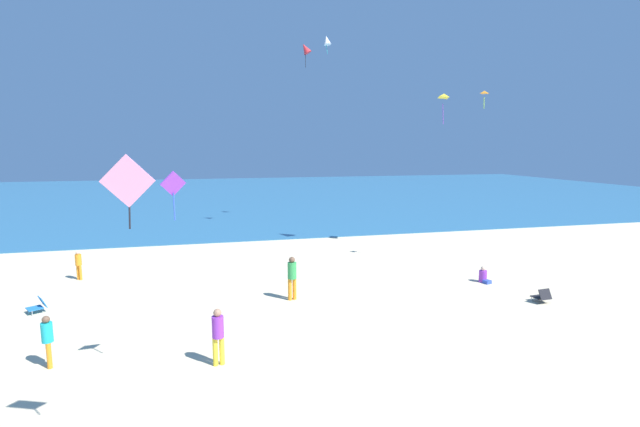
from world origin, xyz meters
TOP-DOWN VIEW (x-y plane):
  - ground_plane at (0.00, 10.00)m, footprint 120.00×120.00m
  - ocean_water at (0.00, 50.58)m, footprint 120.00×60.00m
  - beach_chair_far_right at (-10.21, 9.60)m, footprint 0.80×0.78m
  - beach_chair_far_left at (8.73, 5.99)m, footprint 0.59×0.66m
  - person_1 at (-8.40, 4.74)m, footprint 0.38×0.38m
  - person_2 at (-3.80, 3.73)m, footprint 0.37×0.37m
  - person_3 at (-0.78, 8.70)m, footprint 0.41×0.41m
  - person_4 at (-9.83, 13.82)m, footprint 0.38×0.38m
  - person_5 at (8.09, 8.97)m, footprint 0.44×0.64m
  - kite_red at (2.99, 23.47)m, footprint 0.96×0.78m
  - kite_pink at (-5.25, -0.54)m, footprint 0.90×0.13m
  - kite_white at (5.26, 26.26)m, footprint 0.85×0.88m
  - kite_orange at (9.04, 11.08)m, footprint 0.36×0.27m
  - kite_purple at (-4.75, 2.75)m, footprint 0.59×0.31m
  - kite_yellow at (9.19, 15.23)m, footprint 0.67×0.76m

SIDE VIEW (x-z plane):
  - ground_plane at x=0.00m, z-range 0.00..0.00m
  - ocean_water at x=0.00m, z-range 0.00..0.05m
  - beach_chair_far_right at x=-10.21m, z-range -0.02..0.54m
  - person_5 at x=8.09m, z-range -0.10..0.64m
  - beach_chair_far_left at x=8.73m, z-range -0.01..0.56m
  - person_4 at x=-9.83m, z-range 0.11..1.49m
  - person_1 at x=-8.40m, z-range 0.12..1.61m
  - person_2 at x=-3.80m, z-range 0.13..1.77m
  - person_3 at x=-0.78m, z-range 0.14..1.90m
  - kite_purple at x=-4.75m, z-range 4.58..5.79m
  - kite_pink at x=-5.25m, z-range 4.89..6.15m
  - kite_orange at x=9.04m, z-range 8.23..9.08m
  - kite_yellow at x=9.19m, z-range 8.06..9.79m
  - kite_red at x=2.99m, z-range 11.97..13.68m
  - kite_white at x=5.26m, z-range 13.38..14.80m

